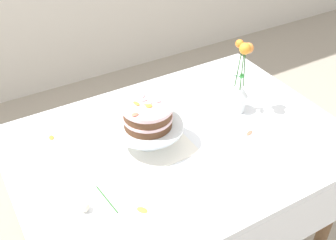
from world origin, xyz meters
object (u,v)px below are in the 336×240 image
at_px(cake_stand, 148,128).
at_px(layer_cake, 148,115).
at_px(fallen_rose, 86,206).
at_px(dining_table, 183,160).
at_px(flower_vase, 240,85).

xyz_separation_m(cake_stand, layer_cake, (-0.00, 0.00, 0.07)).
bearing_deg(fallen_rose, dining_table, 15.20).
height_order(dining_table, flower_vase, flower_vase).
xyz_separation_m(dining_table, fallen_rose, (-0.48, -0.13, 0.11)).
xyz_separation_m(dining_table, flower_vase, (0.35, 0.08, 0.23)).
relative_size(dining_table, layer_cake, 6.79).
height_order(layer_cake, fallen_rose, layer_cake).
bearing_deg(fallen_rose, cake_stand, 30.11).
height_order(dining_table, fallen_rose, fallen_rose).
xyz_separation_m(flower_vase, fallen_rose, (-0.83, -0.21, -0.12)).
bearing_deg(cake_stand, fallen_rose, -149.89).
distance_m(dining_table, layer_cake, 0.28).
bearing_deg(layer_cake, cake_stand, -61.98).
xyz_separation_m(cake_stand, fallen_rose, (-0.36, -0.21, -0.07)).
distance_m(layer_cake, flower_vase, 0.47).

